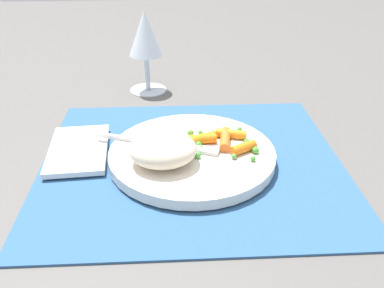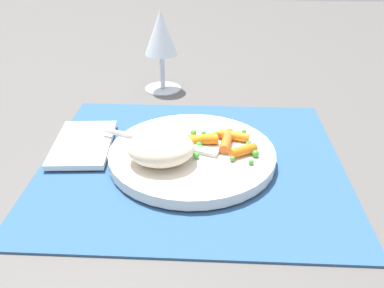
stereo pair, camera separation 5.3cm
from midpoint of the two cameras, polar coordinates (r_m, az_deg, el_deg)
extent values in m
plane|color=#565451|center=(0.60, 2.54, -2.64)|extent=(2.40, 2.40, 0.00)
cube|color=#2D5684|center=(0.59, 2.54, -2.39)|extent=(0.42, 0.38, 0.01)
cylinder|color=silver|center=(0.59, 2.57, -1.54)|extent=(0.23, 0.23, 0.01)
ellipsoid|color=beige|center=(0.55, -1.57, -0.61)|extent=(0.09, 0.08, 0.04)
cylinder|color=orange|center=(0.60, 3.88, 0.54)|extent=(0.05, 0.03, 0.01)
cylinder|color=orange|center=(0.60, 7.26, 0.36)|extent=(0.02, 0.05, 0.01)
cylinder|color=orange|center=(0.58, 9.61, -0.95)|extent=(0.04, 0.03, 0.01)
cylinder|color=orange|center=(0.60, 3.91, 0.54)|extent=(0.05, 0.02, 0.01)
cylinder|color=orange|center=(0.61, 8.19, 1.04)|extent=(0.05, 0.02, 0.01)
sphere|color=#51AA43|center=(0.62, 4.03, 1.47)|extent=(0.01, 0.01, 0.01)
sphere|color=green|center=(0.56, 3.22, -1.62)|extent=(0.01, 0.01, 0.01)
sphere|color=green|center=(0.56, 10.77, -2.51)|extent=(0.01, 0.01, 0.01)
sphere|color=green|center=(0.60, 10.20, -0.05)|extent=(0.01, 0.01, 0.01)
sphere|color=green|center=(0.59, 3.52, -0.19)|extent=(0.01, 0.01, 0.01)
sphere|color=#4C9843|center=(0.58, 3.91, -0.69)|extent=(0.01, 0.01, 0.01)
sphere|color=#5A8E3A|center=(0.60, 4.39, 0.36)|extent=(0.01, 0.01, 0.01)
sphere|color=#599337|center=(0.62, 2.90, 1.48)|extent=(0.01, 0.01, 0.01)
sphere|color=green|center=(0.62, 5.68, 1.29)|extent=(0.01, 0.01, 0.01)
sphere|color=#54933F|center=(0.56, 8.23, -2.09)|extent=(0.01, 0.01, 0.01)
sphere|color=green|center=(0.63, 9.46, 1.62)|extent=(0.01, 0.01, 0.01)
sphere|color=green|center=(0.58, 11.28, -1.37)|extent=(0.01, 0.01, 0.01)
cube|color=silver|center=(0.58, 4.09, -0.97)|extent=(0.05, 0.03, 0.01)
cube|color=silver|center=(0.61, -4.22, 0.72)|extent=(0.14, 0.05, 0.01)
cylinder|color=silver|center=(0.84, -2.19, 7.62)|extent=(0.07, 0.07, 0.00)
cylinder|color=silver|center=(0.83, -2.24, 9.94)|extent=(0.01, 0.01, 0.07)
cone|color=silver|center=(0.81, -2.34, 15.02)|extent=(0.06, 0.06, 0.08)
cube|color=white|center=(0.64, -12.37, -0.02)|extent=(0.09, 0.14, 0.01)
camera|label=1|loc=(0.03, -87.39, 1.48)|focal=39.07mm
camera|label=2|loc=(0.03, 92.61, -1.48)|focal=39.07mm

